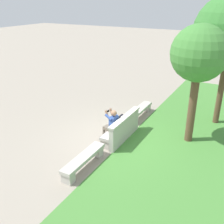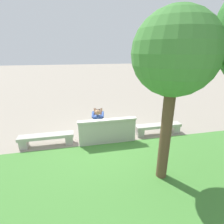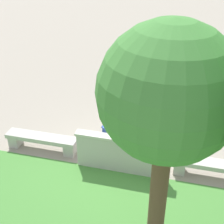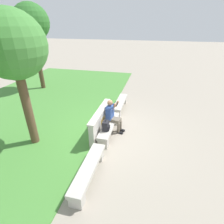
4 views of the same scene
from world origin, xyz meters
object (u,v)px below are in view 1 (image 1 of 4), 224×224
Objects in this scene: bench_near at (117,131)px; tree_right_background at (199,55)px; bench_mid at (84,160)px; person_photographer at (111,124)px; bench_main at (140,111)px; backpack at (122,120)px.

bench_near is 4.11m from tree_right_background.
person_photographer is at bearing -177.83° from bench_mid.
bench_main is 2.63m from person_photographer.
tree_right_background is (-1.45, 2.61, 2.59)m from person_photographer.
bench_main is 4.70× the size of backpack.
bench_near is at bearing 165.79° from person_photographer.
bench_near is at bearing 0.00° from bench_main.
bench_mid is 1.52× the size of person_photographer.
bench_main is 1.89m from backpack.
person_photographer reaches higher than backpack.
bench_main and bench_mid have the same top height.
person_photographer is at bearing -60.88° from tree_right_background.
bench_near and bench_mid have the same top height.
tree_right_background is (-1.15, 2.53, 3.03)m from bench_near.
bench_mid is 2.04m from person_photographer.
person_photographer reaches higher than bench_mid.
backpack is 0.10× the size of tree_right_background.
bench_near is 0.53m from person_photographer.
bench_near is 0.54m from backpack.
person_photographer reaches higher than bench_main.
bench_mid is (4.58, 0.00, 0.00)m from bench_main.
backpack is at bearing 0.02° from bench_main.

